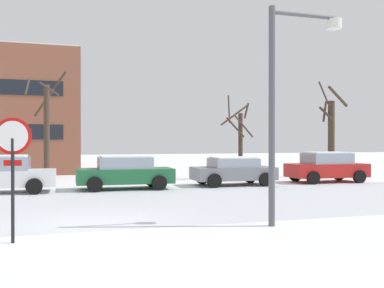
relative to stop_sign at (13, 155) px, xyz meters
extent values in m
plane|color=white|center=(1.67, 1.67, -1.80)|extent=(120.00, 120.00, 0.00)
cube|color=silver|center=(1.67, 4.91, -1.80)|extent=(80.00, 8.48, 0.00)
cylinder|color=black|center=(0.00, 0.00, -0.73)|extent=(0.07, 0.08, 2.14)
cylinder|color=red|center=(0.00, 0.00, 0.39)|extent=(0.75, 0.18, 0.76)
cylinder|color=white|center=(0.00, -0.01, 0.39)|extent=(0.61, 0.15, 0.62)
cube|color=red|center=(0.00, 0.00, -0.16)|extent=(0.36, 0.10, 0.12)
cylinder|color=white|center=(0.00, 0.01, 0.44)|extent=(0.41, 0.11, 0.42)
cylinder|color=#4C4F54|center=(5.94, 0.07, 0.90)|extent=(0.16, 0.16, 5.40)
cylinder|color=#4C4F54|center=(6.83, 0.07, 3.44)|extent=(1.79, 0.10, 0.10)
cylinder|color=silver|center=(7.73, 0.07, 3.29)|extent=(0.36, 0.36, 0.25)
cylinder|color=black|center=(0.29, 10.61, -1.48)|extent=(0.65, 0.25, 0.64)
cylinder|color=black|center=(0.22, 8.86, -1.48)|extent=(0.65, 0.25, 0.64)
cube|color=#1E6038|center=(3.93, 9.78, -1.22)|extent=(4.18, 1.92, 0.63)
cube|color=#8C99A8|center=(3.93, 9.78, -0.66)|extent=(2.33, 1.71, 0.49)
cube|color=white|center=(3.93, 9.78, -0.38)|extent=(2.12, 1.57, 0.06)
cylinder|color=black|center=(5.30, 10.62, -1.48)|extent=(0.65, 0.25, 0.64)
cylinder|color=black|center=(5.23, 8.83, -1.48)|extent=(0.65, 0.25, 0.64)
cylinder|color=black|center=(2.63, 10.73, -1.48)|extent=(0.65, 0.25, 0.64)
cylinder|color=black|center=(2.56, 8.94, -1.48)|extent=(0.65, 0.25, 0.64)
cube|color=slate|center=(9.09, 9.96, -1.24)|extent=(3.89, 1.97, 0.59)
cube|color=#8C99A8|center=(9.09, 9.96, -0.73)|extent=(2.17, 1.76, 0.41)
cube|color=white|center=(9.09, 9.96, -0.50)|extent=(1.97, 1.62, 0.06)
cylinder|color=black|center=(10.36, 10.84, -1.48)|extent=(0.65, 0.25, 0.64)
cylinder|color=black|center=(10.29, 8.98, -1.48)|extent=(0.65, 0.25, 0.64)
cylinder|color=black|center=(7.88, 10.94, -1.48)|extent=(0.65, 0.25, 0.64)
cylinder|color=black|center=(7.81, 9.08, -1.48)|extent=(0.65, 0.25, 0.64)
cube|color=red|center=(14.24, 10.02, -1.20)|extent=(4.01, 1.91, 0.67)
cube|color=#8C99A8|center=(14.24, 10.02, -0.59)|extent=(2.23, 1.70, 0.53)
cube|color=white|center=(14.24, 10.02, -0.30)|extent=(2.03, 1.57, 0.06)
cylinder|color=black|center=(15.56, 10.87, -1.48)|extent=(0.65, 0.25, 0.64)
cylinder|color=black|center=(15.49, 9.08, -1.48)|extent=(0.65, 0.25, 0.64)
cylinder|color=black|center=(13.00, 10.97, -1.48)|extent=(0.65, 0.25, 0.64)
cylinder|color=black|center=(12.93, 9.18, -1.48)|extent=(0.65, 0.25, 0.64)
cylinder|color=#423326|center=(10.91, 13.25, 0.01)|extent=(0.24, 0.24, 3.62)
cylinder|color=#423326|center=(11.25, 13.21, 1.96)|extent=(0.21, 0.77, 0.84)
cylinder|color=#423326|center=(10.47, 12.94, 1.04)|extent=(0.74, 1.01, 1.13)
cylinder|color=#423326|center=(10.88, 14.06, 1.75)|extent=(1.69, 0.17, 1.21)
cylinder|color=#423326|center=(10.31, 13.46, 2.07)|extent=(0.53, 1.29, 1.63)
cylinder|color=#423326|center=(10.87, 12.73, 1.10)|extent=(1.12, 0.18, 1.25)
cylinder|color=#423326|center=(16.54, 12.95, 0.41)|extent=(0.39, 0.39, 4.43)
cylinder|color=#423326|center=(16.27, 13.22, 2.03)|extent=(0.70, 0.70, 1.26)
cylinder|color=#423326|center=(16.04, 12.96, 3.06)|extent=(0.12, 1.08, 1.50)
cylinder|color=#423326|center=(16.55, 12.34, 2.83)|extent=(1.33, 0.20, 1.19)
cylinder|color=#423326|center=(16.10, 12.84, 1.89)|extent=(0.39, 1.01, 0.84)
cylinder|color=#423326|center=(0.71, 14.23, 0.66)|extent=(0.29, 0.29, 4.93)
cylinder|color=#423326|center=(1.09, 14.80, 3.03)|extent=(1.28, 0.90, 1.74)
cylinder|color=#423326|center=(-0.20, 14.28, 3.00)|extent=(0.20, 1.88, 1.06)
cylinder|color=#423326|center=(0.65, 14.75, 2.37)|extent=(1.16, 0.25, 1.71)
cylinder|color=#423326|center=(0.85, 13.77, 2.87)|extent=(0.99, 0.38, 0.66)
camera|label=1|loc=(0.63, -10.06, 0.28)|focal=43.01mm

